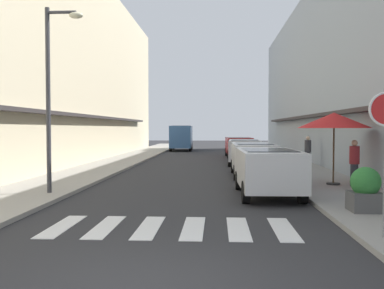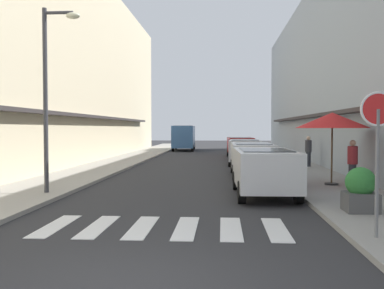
% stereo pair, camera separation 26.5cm
% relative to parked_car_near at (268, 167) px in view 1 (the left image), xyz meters
% --- Properties ---
extents(ground_plane, '(102.14, 102.14, 0.00)m').
position_rel_parked_car_near_xyz_m(ground_plane, '(-2.55, 10.42, -0.92)').
color(ground_plane, '#2B2B2D').
extents(sidewalk_left, '(2.90, 65.00, 0.12)m').
position_rel_parked_car_near_xyz_m(sidewalk_left, '(-7.61, 10.42, -0.86)').
color(sidewalk_left, '#9E998E').
rests_on(sidewalk_left, ground_plane).
extents(sidewalk_right, '(2.90, 65.00, 0.12)m').
position_rel_parked_car_near_xyz_m(sidewalk_right, '(2.50, 10.42, -0.86)').
color(sidewalk_right, gray).
rests_on(sidewalk_right, ground_plane).
extents(building_row_left, '(5.50, 43.79, 11.95)m').
position_rel_parked_car_near_xyz_m(building_row_left, '(-11.56, 11.74, 5.05)').
color(building_row_left, beige).
rests_on(building_row_left, ground_plane).
extents(building_row_right, '(5.50, 43.79, 10.67)m').
position_rel_parked_car_near_xyz_m(building_row_right, '(6.45, 11.74, 4.41)').
color(building_row_right, '#939EA8').
rests_on(building_row_right, ground_plane).
extents(crosswalk, '(5.20, 2.20, 0.01)m').
position_rel_parked_car_near_xyz_m(crosswalk, '(-2.55, -4.49, -0.92)').
color(crosswalk, silver).
rests_on(crosswalk, ground_plane).
extents(parked_car_near, '(1.89, 4.24, 1.47)m').
position_rel_parked_car_near_xyz_m(parked_car_near, '(0.00, 0.00, 0.00)').
color(parked_car_near, silver).
rests_on(parked_car_near, ground_plane).
extents(parked_car_mid, '(1.82, 4.50, 1.47)m').
position_rel_parked_car_near_xyz_m(parked_car_mid, '(0.00, 5.54, 0.00)').
color(parked_car_mid, silver).
rests_on(parked_car_mid, ground_plane).
extents(parked_car_far, '(1.97, 4.29, 1.47)m').
position_rel_parked_car_near_xyz_m(parked_car_far, '(-0.00, 11.55, 0.00)').
color(parked_car_far, silver).
rests_on(parked_car_far, ground_plane).
extents(parked_car_distant, '(1.91, 4.24, 1.47)m').
position_rel_parked_car_near_xyz_m(parked_car_distant, '(-0.00, 18.21, -0.00)').
color(parked_car_distant, maroon).
rests_on(parked_car_distant, ground_plane).
extents(delivery_van, '(2.12, 5.45, 2.37)m').
position_rel_parked_car_near_xyz_m(delivery_van, '(-4.96, 27.66, 0.48)').
color(delivery_van, '#33598C').
rests_on(delivery_van, ground_plane).
extents(street_lamp, '(1.19, 0.28, 5.71)m').
position_rel_parked_car_near_xyz_m(street_lamp, '(-6.62, -0.44, 2.66)').
color(street_lamp, '#38383D').
rests_on(street_lamp, sidewalk_left).
extents(cafe_umbrella, '(2.58, 2.58, 2.56)m').
position_rel_parked_car_near_xyz_m(cafe_umbrella, '(2.57, 2.05, 1.48)').
color(cafe_umbrella, '#262626').
rests_on(cafe_umbrella, sidewalk_right).
extents(planter_corner, '(0.75, 0.75, 1.07)m').
position_rel_parked_car_near_xyz_m(planter_corner, '(2.00, -2.99, -0.29)').
color(planter_corner, '#4C4C4C').
rests_on(planter_corner, sidewalk_right).
extents(pedestrian_walking_near, '(0.34, 0.34, 1.60)m').
position_rel_parked_car_near_xyz_m(pedestrian_walking_near, '(3.15, 1.59, 0.04)').
color(pedestrian_walking_near, '#282B33').
rests_on(pedestrian_walking_near, sidewalk_right).
extents(pedestrian_walking_far, '(0.34, 0.34, 1.59)m').
position_rel_parked_car_near_xyz_m(pedestrian_walking_far, '(3.21, 9.53, 0.03)').
color(pedestrian_walking_far, '#282B33').
rests_on(pedestrian_walking_far, sidewalk_right).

